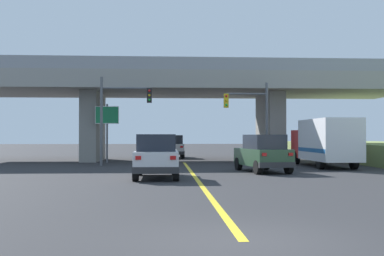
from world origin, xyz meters
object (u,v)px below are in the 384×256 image
at_px(highway_sign, 107,120).
at_px(box_truck, 325,142).
at_px(traffic_signal_farside, 118,109).
at_px(suv_lead, 156,156).
at_px(suv_crossing, 263,153).
at_px(traffic_signal_nearside, 252,113).
at_px(sedan_oncoming, 173,146).

bearing_deg(highway_sign, box_truck, -20.39).
height_order(box_truck, highway_sign, highway_sign).
bearing_deg(highway_sign, traffic_signal_farside, -71.04).
height_order(suv_lead, suv_crossing, same).
height_order(suv_crossing, box_truck, box_truck).
height_order(box_truck, traffic_signal_nearside, traffic_signal_nearside).
height_order(suv_lead, box_truck, box_truck).
height_order(box_truck, traffic_signal_farside, traffic_signal_farside).
distance_m(suv_crossing, highway_sign, 13.43).
xyz_separation_m(traffic_signal_farside, highway_sign, (-1.13, 3.29, -0.57)).
xyz_separation_m(suv_crossing, traffic_signal_farside, (-8.33, 6.00, 2.69)).
distance_m(sedan_oncoming, highway_sign, 9.34).
distance_m(suv_lead, box_truck, 12.81).
xyz_separation_m(box_truck, highway_sign, (-14.27, 5.30, 1.54)).
relative_size(suv_lead, box_truck, 0.59).
relative_size(sedan_oncoming, highway_sign, 1.05).
bearing_deg(box_truck, traffic_signal_nearside, 145.48).
distance_m(box_truck, highway_sign, 15.30).
bearing_deg(box_truck, suv_crossing, -140.33).
bearing_deg(sedan_oncoming, traffic_signal_nearside, -62.62).
height_order(suv_lead, sedan_oncoming, same).
bearing_deg(suv_crossing, highway_sign, 126.46).
height_order(traffic_signal_nearside, traffic_signal_farside, traffic_signal_farside).
bearing_deg(box_truck, sedan_oncoming, 125.81).
height_order(suv_lead, highway_sign, highway_sign).
bearing_deg(traffic_signal_nearside, traffic_signal_farside, -174.95).
height_order(sedan_oncoming, traffic_signal_farside, traffic_signal_farside).
relative_size(traffic_signal_nearside, highway_sign, 1.32).
relative_size(sedan_oncoming, traffic_signal_farside, 0.77).
xyz_separation_m(suv_crossing, traffic_signal_nearside, (0.71, 6.80, 2.51)).
relative_size(box_truck, sedan_oncoming, 1.65).
bearing_deg(traffic_signal_nearside, highway_sign, 166.26).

